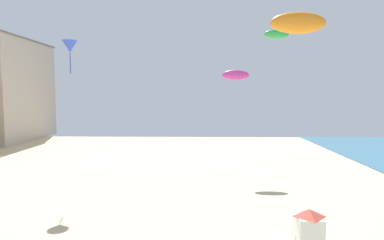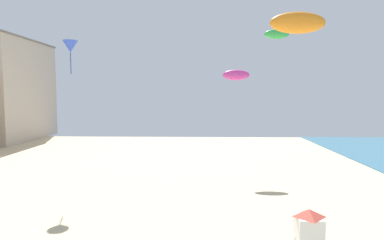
{
  "view_description": "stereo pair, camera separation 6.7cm",
  "coord_description": "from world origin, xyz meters",
  "px_view_note": "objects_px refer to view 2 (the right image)",
  "views": [
    {
      "loc": [
        4.26,
        2.1,
        7.69
      ],
      "look_at": [
        3.74,
        21.08,
        6.18
      ],
      "focal_mm": 30.36,
      "sensor_mm": 36.0,
      "label": 1
    },
    {
      "loc": [
        4.32,
        2.1,
        7.69
      ],
      "look_at": [
        3.74,
        21.08,
        6.18
      ],
      "focal_mm": 30.36,
      "sensor_mm": 36.0,
      "label": 2
    }
  ],
  "objects_px": {
    "lifeguard_stand": "(309,225)",
    "kite_magenta_parafoil": "(236,75)",
    "kite_blue_delta": "(70,47)",
    "kite_green_parafoil": "(277,34)",
    "kite_orange_parafoil": "(298,23)"
  },
  "relations": [
    {
      "from": "lifeguard_stand",
      "to": "kite_magenta_parafoil",
      "type": "height_order",
      "value": "kite_magenta_parafoil"
    },
    {
      "from": "kite_magenta_parafoil",
      "to": "kite_blue_delta",
      "type": "bearing_deg",
      "value": -159.62
    },
    {
      "from": "kite_blue_delta",
      "to": "kite_green_parafoil",
      "type": "bearing_deg",
      "value": -10.24
    },
    {
      "from": "kite_green_parafoil",
      "to": "lifeguard_stand",
      "type": "bearing_deg",
      "value": -93.1
    },
    {
      "from": "kite_magenta_parafoil",
      "to": "kite_orange_parafoil",
      "type": "bearing_deg",
      "value": -88.75
    },
    {
      "from": "lifeguard_stand",
      "to": "kite_magenta_parafoil",
      "type": "bearing_deg",
      "value": 94.58
    },
    {
      "from": "kite_magenta_parafoil",
      "to": "lifeguard_stand",
      "type": "bearing_deg",
      "value": -85.13
    },
    {
      "from": "lifeguard_stand",
      "to": "kite_green_parafoil",
      "type": "relative_size",
      "value": 1.44
    },
    {
      "from": "kite_blue_delta",
      "to": "lifeguard_stand",
      "type": "bearing_deg",
      "value": -38.37
    },
    {
      "from": "kite_orange_parafoil",
      "to": "kite_blue_delta",
      "type": "distance_m",
      "value": 20.02
    },
    {
      "from": "lifeguard_stand",
      "to": "kite_blue_delta",
      "type": "xyz_separation_m",
      "value": [
        -15.67,
        12.41,
        9.76
      ]
    },
    {
      "from": "lifeguard_stand",
      "to": "kite_orange_parafoil",
      "type": "height_order",
      "value": "kite_orange_parafoil"
    },
    {
      "from": "kite_magenta_parafoil",
      "to": "kite_green_parafoil",
      "type": "distance_m",
      "value": 8.77
    },
    {
      "from": "kite_orange_parafoil",
      "to": "kite_magenta_parafoil",
      "type": "xyz_separation_m",
      "value": [
        -0.41,
        18.94,
        -0.92
      ]
    },
    {
      "from": "kite_magenta_parafoil",
      "to": "kite_green_parafoil",
      "type": "relative_size",
      "value": 1.48
    }
  ]
}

